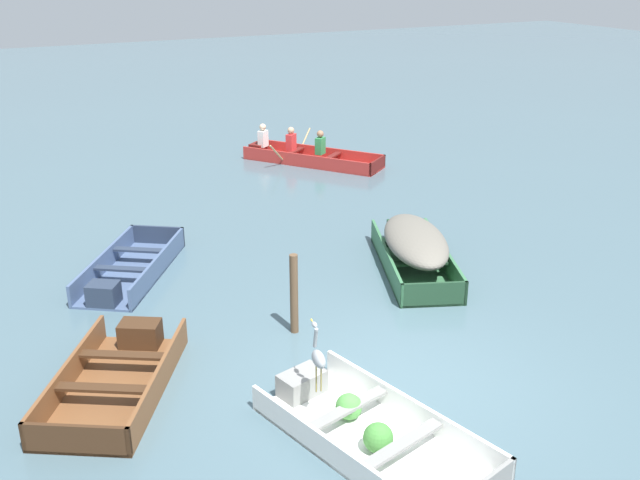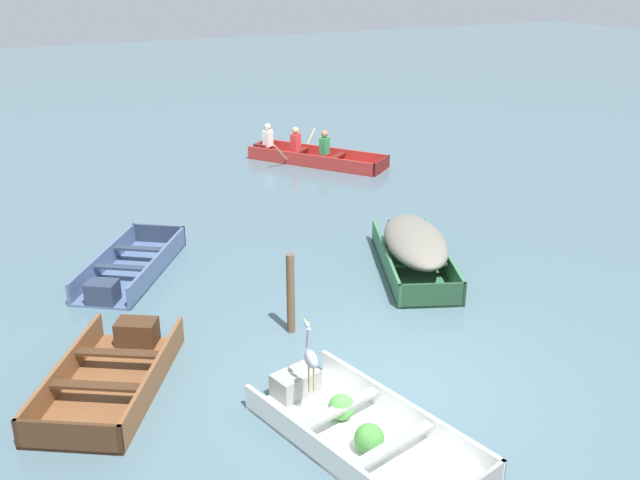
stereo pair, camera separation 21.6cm
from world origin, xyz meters
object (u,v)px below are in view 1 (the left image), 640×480
Objects in this scene: skiff_wooden_brown_far_moored at (118,375)px; mooring_post at (294,294)px; skiff_green_near_moored at (415,245)px; dinghy_white_foreground at (365,429)px; skiff_slate_blue_mid_moored at (129,270)px; heron_on_dinghy at (318,357)px; rowboat_red_with_crew at (305,155)px.

mooring_post is at bearing 5.47° from skiff_wooden_brown_far_moored.
dinghy_white_foreground is at bearing -130.14° from skiff_green_near_moored.
mooring_post is at bearing 83.05° from dinghy_white_foreground.
skiff_wooden_brown_far_moored reaches higher than skiff_slate_blue_mid_moored.
mooring_post is at bearing -59.52° from skiff_slate_blue_mid_moored.
skiff_wooden_brown_far_moored is at bearing -174.53° from mooring_post.
skiff_slate_blue_mid_moored reaches higher than dinghy_white_foreground.
heron_on_dinghy is (1.13, -5.02, 0.71)m from skiff_slate_blue_mid_moored.
skiff_green_near_moored is 0.87× the size of rowboat_red_with_crew.
rowboat_red_with_crew is (4.41, 10.87, 0.07)m from dinghy_white_foreground.
skiff_green_near_moored is at bearing 42.35° from heron_on_dinghy.
dinghy_white_foreground is 3.30m from skiff_wooden_brown_far_moored.
dinghy_white_foreground is 5.79m from skiff_slate_blue_mid_moored.
mooring_post reaches higher than skiff_slate_blue_mid_moored.
skiff_slate_blue_mid_moored is (-4.59, 1.86, -0.32)m from skiff_green_near_moored.
skiff_wooden_brown_far_moored is 3.37× the size of heron_on_dinghy.
skiff_wooden_brown_far_moored is 10.82m from rowboat_red_with_crew.
rowboat_red_with_crew is (6.71, 8.49, 0.07)m from skiff_wooden_brown_far_moored.
rowboat_red_with_crew is at bearing 80.02° from skiff_green_near_moored.
mooring_post is at bearing 73.01° from heron_on_dinghy.
heron_on_dinghy reaches higher than skiff_wooden_brown_far_moored.
skiff_wooden_brown_far_moored is (-5.45, -1.37, -0.32)m from skiff_green_near_moored.
skiff_green_near_moored is 2.53× the size of mooring_post.
dinghy_white_foreground is at bearing -46.01° from skiff_wooden_brown_far_moored.
skiff_slate_blue_mid_moored is at bearing 120.48° from mooring_post.
skiff_green_near_moored is 7.24m from rowboat_red_with_crew.
skiff_slate_blue_mid_moored is at bearing -138.01° from rowboat_red_with_crew.
skiff_slate_blue_mid_moored is 0.80× the size of rowboat_red_with_crew.
mooring_post is at bearing -116.39° from rowboat_red_with_crew.
mooring_post is at bearing -158.50° from skiff_green_near_moored.
heron_on_dinghy is (-4.71, -10.28, 0.64)m from rowboat_red_with_crew.
mooring_post is (0.62, 2.03, -0.23)m from heron_on_dinghy.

